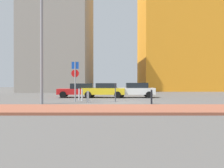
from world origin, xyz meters
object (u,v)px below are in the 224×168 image
(parked_car_red, at_px, (79,90))
(traffic_bollard_edge, at_px, (88,97))
(parked_car_white, at_px, (135,90))
(parking_meter, at_px, (116,90))
(traffic_bollard_far, at_px, (82,95))
(traffic_bollard_near, at_px, (152,97))
(parking_sign_post, at_px, (75,76))
(parked_car_yellow, at_px, (104,90))
(traffic_bollard_mid, at_px, (79,94))
(street_lamp, at_px, (42,35))

(parked_car_red, relative_size, traffic_bollard_edge, 4.79)
(parked_car_white, distance_m, parking_meter, 5.35)
(parking_meter, relative_size, traffic_bollard_far, 1.47)
(parked_car_red, distance_m, traffic_bollard_near, 9.68)
(parking_sign_post, distance_m, traffic_bollard_near, 6.19)
(parked_car_yellow, relative_size, parked_car_white, 1.07)
(traffic_bollard_far, bearing_deg, parked_car_red, 100.61)
(parking_meter, distance_m, traffic_bollard_edge, 2.39)
(parked_car_red, relative_size, traffic_bollard_far, 4.26)
(parking_sign_post, height_order, traffic_bollard_mid, parking_sign_post)
(traffic_bollard_mid, height_order, traffic_bollard_far, traffic_bollard_mid)
(traffic_bollard_far, bearing_deg, parked_car_white, 41.82)
(parked_car_red, xyz_separation_m, traffic_bollard_near, (6.05, -7.56, -0.25))
(parked_car_white, xyz_separation_m, traffic_bollard_mid, (-5.03, -3.82, -0.27))
(parked_car_red, distance_m, parking_meter, 6.33)
(parked_car_yellow, distance_m, traffic_bollard_near, 8.02)
(parked_car_white, relative_size, street_lamp, 0.48)
(parked_car_red, xyz_separation_m, parked_car_white, (5.58, -0.28, 0.02))
(parked_car_white, bearing_deg, traffic_bollard_near, -86.30)
(parked_car_yellow, xyz_separation_m, traffic_bollard_far, (-1.69, -4.17, -0.26))
(parked_car_red, bearing_deg, parked_car_white, -2.84)
(parked_car_red, height_order, traffic_bollard_near, parked_car_red)
(traffic_bollard_edge, bearing_deg, parking_sign_post, 140.94)
(parked_car_yellow, bearing_deg, traffic_bollard_mid, -117.82)
(parked_car_red, relative_size, traffic_bollard_near, 4.15)
(street_lamp, bearing_deg, traffic_bollard_mid, 58.17)
(parked_car_white, height_order, parking_meter, parked_car_white)
(parking_meter, height_order, traffic_bollard_far, parking_meter)
(street_lamp, bearing_deg, parking_sign_post, 46.26)
(parked_car_white, xyz_separation_m, traffic_bollard_near, (0.47, -7.28, -0.27))
(parking_meter, xyz_separation_m, traffic_bollard_far, (-2.72, 0.71, -0.44))
(parking_sign_post, bearing_deg, parked_car_red, 94.45)
(parking_meter, bearing_deg, traffic_bollard_mid, 159.34)
(street_lamp, relative_size, traffic_bollard_mid, 8.32)
(parked_car_yellow, distance_m, traffic_bollard_far, 4.50)
(street_lamp, distance_m, traffic_bollard_near, 8.76)
(parking_meter, xyz_separation_m, street_lamp, (-5.15, -2.32, 3.85))
(traffic_bollard_mid, distance_m, traffic_bollard_edge, 2.41)
(parked_car_yellow, height_order, traffic_bollard_edge, parked_car_yellow)
(street_lamp, height_order, traffic_bollard_edge, street_lamp)
(parked_car_yellow, bearing_deg, parked_car_red, 172.19)
(parking_sign_post, relative_size, parking_meter, 2.20)
(parked_car_red, xyz_separation_m, parked_car_yellow, (2.53, -0.35, 0.00))
(parking_sign_post, bearing_deg, traffic_bollard_mid, 84.33)
(traffic_bollard_near, bearing_deg, parking_meter, 136.88)
(parked_car_white, height_order, traffic_bollard_mid, parked_car_white)
(traffic_bollard_far, height_order, traffic_bollard_edge, traffic_bollard_far)
(street_lamp, distance_m, traffic_bollard_edge, 5.47)
(traffic_bollard_mid, bearing_deg, traffic_bollard_far, -55.69)
(parked_car_red, relative_size, parked_car_white, 1.04)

